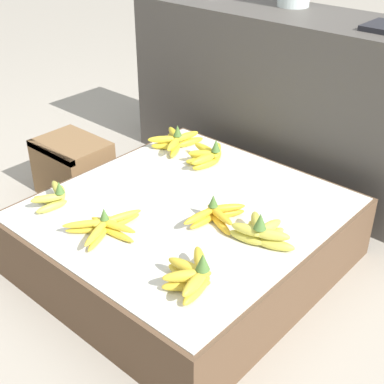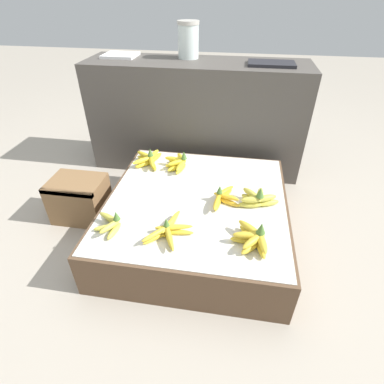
{
  "view_description": "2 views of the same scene",
  "coord_description": "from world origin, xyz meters",
  "px_view_note": "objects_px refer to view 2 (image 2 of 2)",
  "views": [
    {
      "loc": [
        1.01,
        -1.11,
        1.18
      ],
      "look_at": [
        -0.05,
        0.08,
        0.23
      ],
      "focal_mm": 50.0,
      "sensor_mm": 36.0,
      "label": 1
    },
    {
      "loc": [
        0.17,
        -1.2,
        1.14
      ],
      "look_at": [
        -0.03,
        0.05,
        0.23
      ],
      "focal_mm": 28.0,
      "sensor_mm": 36.0,
      "label": 2
    }
  ],
  "objects_px": {
    "banana_bunch_front_midleft": "(168,230)",
    "banana_bunch_middle_midright": "(223,198)",
    "wooden_crate": "(80,199)",
    "banana_bunch_back_left": "(149,159)",
    "banana_bunch_front_right": "(253,238)",
    "foam_tray_white": "(120,55)",
    "glass_jar": "(188,40)",
    "banana_bunch_front_left": "(111,223)",
    "banana_bunch_middle_right": "(258,199)",
    "banana_bunch_back_midleft": "(178,163)"
  },
  "relations": [
    {
      "from": "wooden_crate",
      "to": "banana_bunch_back_midleft",
      "type": "distance_m",
      "value": 0.6
    },
    {
      "from": "wooden_crate",
      "to": "banana_bunch_front_midleft",
      "type": "bearing_deg",
      "value": -28.04
    },
    {
      "from": "wooden_crate",
      "to": "banana_bunch_front_right",
      "type": "xyz_separation_m",
      "value": [
        0.95,
        -0.32,
        0.15
      ]
    },
    {
      "from": "banana_bunch_front_left",
      "to": "foam_tray_white",
      "type": "xyz_separation_m",
      "value": [
        -0.3,
        1.11,
        0.47
      ]
    },
    {
      "from": "banana_bunch_front_right",
      "to": "glass_jar",
      "type": "distance_m",
      "value": 1.35
    },
    {
      "from": "banana_bunch_front_right",
      "to": "glass_jar",
      "type": "xyz_separation_m",
      "value": [
        -0.46,
        1.14,
        0.56
      ]
    },
    {
      "from": "banana_bunch_front_midleft",
      "to": "banana_bunch_back_midleft",
      "type": "distance_m",
      "value": 0.57
    },
    {
      "from": "wooden_crate",
      "to": "banana_bunch_middle_midright",
      "type": "bearing_deg",
      "value": -3.27
    },
    {
      "from": "wooden_crate",
      "to": "glass_jar",
      "type": "bearing_deg",
      "value": 59.14
    },
    {
      "from": "foam_tray_white",
      "to": "banana_bunch_front_left",
      "type": "bearing_deg",
      "value": -75.04
    },
    {
      "from": "wooden_crate",
      "to": "glass_jar",
      "type": "height_order",
      "value": "glass_jar"
    },
    {
      "from": "banana_bunch_middle_midright",
      "to": "banana_bunch_front_midleft",
      "type": "bearing_deg",
      "value": -128.28
    },
    {
      "from": "banana_bunch_middle_midright",
      "to": "wooden_crate",
      "type": "bearing_deg",
      "value": 176.73
    },
    {
      "from": "banana_bunch_back_midleft",
      "to": "glass_jar",
      "type": "distance_m",
      "value": 0.8
    },
    {
      "from": "banana_bunch_front_midleft",
      "to": "banana_bunch_front_left",
      "type": "bearing_deg",
      "value": -179.84
    },
    {
      "from": "banana_bunch_front_right",
      "to": "banana_bunch_back_midleft",
      "type": "bearing_deg",
      "value": 127.08
    },
    {
      "from": "banana_bunch_back_midleft",
      "to": "banana_bunch_front_right",
      "type": "bearing_deg",
      "value": -52.92
    },
    {
      "from": "banana_bunch_front_midleft",
      "to": "banana_bunch_middle_midright",
      "type": "bearing_deg",
      "value": 51.72
    },
    {
      "from": "wooden_crate",
      "to": "banana_bunch_front_midleft",
      "type": "distance_m",
      "value": 0.69
    },
    {
      "from": "banana_bunch_front_midleft",
      "to": "banana_bunch_back_midleft",
      "type": "xyz_separation_m",
      "value": [
        -0.07,
        0.57,
        0.01
      ]
    },
    {
      "from": "banana_bunch_front_left",
      "to": "banana_bunch_middle_right",
      "type": "height_order",
      "value": "banana_bunch_middle_right"
    },
    {
      "from": "banana_bunch_back_midleft",
      "to": "wooden_crate",
      "type": "bearing_deg",
      "value": -154.61
    },
    {
      "from": "banana_bunch_front_midleft",
      "to": "foam_tray_white",
      "type": "height_order",
      "value": "foam_tray_white"
    },
    {
      "from": "banana_bunch_middle_midright",
      "to": "banana_bunch_front_left",
      "type": "bearing_deg",
      "value": -150.2
    },
    {
      "from": "banana_bunch_middle_midright",
      "to": "banana_bunch_back_midleft",
      "type": "height_order",
      "value": "banana_bunch_back_midleft"
    },
    {
      "from": "wooden_crate",
      "to": "banana_bunch_front_midleft",
      "type": "xyz_separation_m",
      "value": [
        0.59,
        -0.32,
        0.14
      ]
    },
    {
      "from": "banana_bunch_middle_midright",
      "to": "foam_tray_white",
      "type": "height_order",
      "value": "foam_tray_white"
    },
    {
      "from": "banana_bunch_front_midleft",
      "to": "banana_bunch_front_right",
      "type": "bearing_deg",
      "value": -0.22
    },
    {
      "from": "banana_bunch_back_left",
      "to": "banana_bunch_back_midleft",
      "type": "xyz_separation_m",
      "value": [
        0.18,
        -0.01,
        -0.0
      ]
    },
    {
      "from": "banana_bunch_back_left",
      "to": "glass_jar",
      "type": "relative_size",
      "value": 1.06
    },
    {
      "from": "foam_tray_white",
      "to": "banana_bunch_front_midleft",
      "type": "bearing_deg",
      "value": -63.35
    },
    {
      "from": "banana_bunch_front_left",
      "to": "banana_bunch_front_midleft",
      "type": "distance_m",
      "value": 0.26
    },
    {
      "from": "banana_bunch_front_midleft",
      "to": "banana_bunch_back_left",
      "type": "height_order",
      "value": "banana_bunch_back_left"
    },
    {
      "from": "wooden_crate",
      "to": "banana_bunch_back_left",
      "type": "height_order",
      "value": "banana_bunch_back_left"
    },
    {
      "from": "banana_bunch_front_right",
      "to": "banana_bunch_middle_right",
      "type": "xyz_separation_m",
      "value": [
        0.02,
        0.28,
        0.0
      ]
    },
    {
      "from": "banana_bunch_front_midleft",
      "to": "banana_bunch_middle_midright",
      "type": "relative_size",
      "value": 1.14
    },
    {
      "from": "banana_bunch_back_left",
      "to": "banana_bunch_middle_midright",
      "type": "bearing_deg",
      "value": -33.73
    },
    {
      "from": "wooden_crate",
      "to": "banana_bunch_middle_right",
      "type": "distance_m",
      "value": 0.99
    },
    {
      "from": "wooden_crate",
      "to": "banana_bunch_back_left",
      "type": "xyz_separation_m",
      "value": [
        0.34,
        0.26,
        0.14
      ]
    },
    {
      "from": "banana_bunch_middle_midright",
      "to": "banana_bunch_middle_right",
      "type": "bearing_deg",
      "value": 2.62
    },
    {
      "from": "wooden_crate",
      "to": "banana_bunch_front_left",
      "type": "height_order",
      "value": "banana_bunch_front_left"
    },
    {
      "from": "foam_tray_white",
      "to": "banana_bunch_middle_right",
      "type": "bearing_deg",
      "value": -41.53
    },
    {
      "from": "banana_bunch_middle_right",
      "to": "banana_bunch_front_left",
      "type": "bearing_deg",
      "value": -156.51
    },
    {
      "from": "banana_bunch_front_left",
      "to": "banana_bunch_back_midleft",
      "type": "height_order",
      "value": "banana_bunch_back_midleft"
    },
    {
      "from": "banana_bunch_front_midleft",
      "to": "banana_bunch_middle_right",
      "type": "relative_size",
      "value": 1.24
    },
    {
      "from": "wooden_crate",
      "to": "banana_bunch_front_left",
      "type": "relative_size",
      "value": 1.72
    },
    {
      "from": "banana_bunch_front_right",
      "to": "foam_tray_white",
      "type": "xyz_separation_m",
      "value": [
        -0.92,
        1.11,
        0.46
      ]
    },
    {
      "from": "banana_bunch_back_left",
      "to": "glass_jar",
      "type": "height_order",
      "value": "glass_jar"
    },
    {
      "from": "wooden_crate",
      "to": "glass_jar",
      "type": "xyz_separation_m",
      "value": [
        0.49,
        0.82,
        0.7
      ]
    },
    {
      "from": "banana_bunch_front_midleft",
      "to": "banana_bunch_back_left",
      "type": "relative_size",
      "value": 1.11
    }
  ]
}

